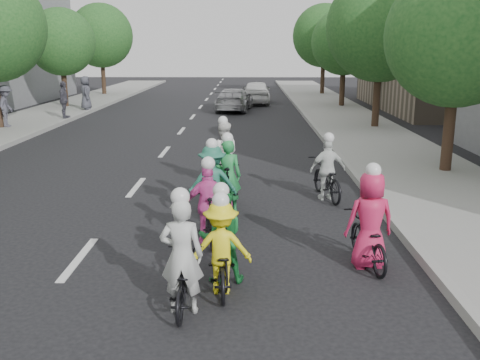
{
  "coord_description": "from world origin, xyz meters",
  "views": [
    {
      "loc": [
        2.99,
        -8.8,
        3.64
      ],
      "look_at": [
        2.83,
        1.83,
        1.0
      ],
      "focal_mm": 40.0,
      "sensor_mm": 36.0,
      "label": 1
    }
  ],
  "objects_px": {
    "cyclist_2": "(221,255)",
    "cyclist_3": "(209,212)",
    "cyclist_7": "(212,188)",
    "follow_car_lead": "(234,100)",
    "cyclist_5": "(228,184)",
    "cyclist_1": "(222,243)",
    "cyclist_6": "(223,161)",
    "spectator_1": "(64,100)",
    "cyclist_8": "(327,176)",
    "follow_car_trail": "(256,92)",
    "spectator_0": "(6,106)",
    "cyclist_0": "(183,271)",
    "spectator_2": "(86,93)",
    "cyclist_4": "(369,231)"
  },
  "relations": [
    {
      "from": "cyclist_2",
      "to": "cyclist_3",
      "type": "distance_m",
      "value": 2.07
    },
    {
      "from": "cyclist_7",
      "to": "follow_car_lead",
      "type": "height_order",
      "value": "cyclist_7"
    },
    {
      "from": "cyclist_5",
      "to": "cyclist_7",
      "type": "height_order",
      "value": "cyclist_5"
    },
    {
      "from": "cyclist_1",
      "to": "cyclist_3",
      "type": "bearing_deg",
      "value": -87.32
    },
    {
      "from": "cyclist_6",
      "to": "spectator_1",
      "type": "height_order",
      "value": "spectator_1"
    },
    {
      "from": "cyclist_3",
      "to": "follow_car_lead",
      "type": "bearing_deg",
      "value": -97.56
    },
    {
      "from": "cyclist_8",
      "to": "follow_car_lead",
      "type": "xyz_separation_m",
      "value": [
        -2.77,
        18.9,
        0.08
      ]
    },
    {
      "from": "follow_car_trail",
      "to": "cyclist_2",
      "type": "bearing_deg",
      "value": 89.33
    },
    {
      "from": "cyclist_3",
      "to": "cyclist_5",
      "type": "height_order",
      "value": "cyclist_5"
    },
    {
      "from": "follow_car_lead",
      "to": "spectator_0",
      "type": "distance_m",
      "value": 12.7
    },
    {
      "from": "follow_car_trail",
      "to": "cyclist_6",
      "type": "bearing_deg",
      "value": 88.07
    },
    {
      "from": "cyclist_1",
      "to": "cyclist_0",
      "type": "bearing_deg",
      "value": 55.5
    },
    {
      "from": "spectator_2",
      "to": "cyclist_4",
      "type": "bearing_deg",
      "value": -170.74
    },
    {
      "from": "cyclist_8",
      "to": "cyclist_0",
      "type": "bearing_deg",
      "value": 52.25
    },
    {
      "from": "cyclist_1",
      "to": "spectator_2",
      "type": "distance_m",
      "value": 24.59
    },
    {
      "from": "cyclist_2",
      "to": "follow_car_lead",
      "type": "xyz_separation_m",
      "value": [
        -0.42,
        24.08,
        0.09
      ]
    },
    {
      "from": "spectator_1",
      "to": "cyclist_4",
      "type": "bearing_deg",
      "value": -154.03
    },
    {
      "from": "cyclist_4",
      "to": "cyclist_5",
      "type": "relative_size",
      "value": 1.0
    },
    {
      "from": "cyclist_1",
      "to": "spectator_2",
      "type": "bearing_deg",
      "value": -76.86
    },
    {
      "from": "cyclist_2",
      "to": "spectator_2",
      "type": "distance_m",
      "value": 24.96
    },
    {
      "from": "cyclist_2",
      "to": "cyclist_8",
      "type": "bearing_deg",
      "value": -118.05
    },
    {
      "from": "cyclist_1",
      "to": "cyclist_7",
      "type": "height_order",
      "value": "cyclist_7"
    },
    {
      "from": "cyclist_4",
      "to": "cyclist_7",
      "type": "relative_size",
      "value": 1.02
    },
    {
      "from": "cyclist_5",
      "to": "follow_car_trail",
      "type": "distance_m",
      "value": 24.14
    },
    {
      "from": "cyclist_5",
      "to": "cyclist_8",
      "type": "bearing_deg",
      "value": -156.33
    },
    {
      "from": "cyclist_7",
      "to": "cyclist_2",
      "type": "bearing_deg",
      "value": 88.12
    },
    {
      "from": "cyclist_3",
      "to": "cyclist_8",
      "type": "distance_m",
      "value": 4.13
    },
    {
      "from": "cyclist_6",
      "to": "cyclist_0",
      "type": "bearing_deg",
      "value": 85.94
    },
    {
      "from": "cyclist_7",
      "to": "spectator_0",
      "type": "bearing_deg",
      "value": -59.35
    },
    {
      "from": "cyclist_7",
      "to": "spectator_2",
      "type": "relative_size",
      "value": 0.93
    },
    {
      "from": "cyclist_5",
      "to": "follow_car_lead",
      "type": "relative_size",
      "value": 0.4
    },
    {
      "from": "cyclist_8",
      "to": "spectator_0",
      "type": "xyz_separation_m",
      "value": [
        -12.83,
        11.17,
        0.51
      ]
    },
    {
      "from": "cyclist_2",
      "to": "cyclist_5",
      "type": "height_order",
      "value": "cyclist_5"
    },
    {
      "from": "spectator_1",
      "to": "cyclist_0",
      "type": "bearing_deg",
      "value": -162.97
    },
    {
      "from": "cyclist_7",
      "to": "cyclist_8",
      "type": "distance_m",
      "value": 3.16
    },
    {
      "from": "cyclist_2",
      "to": "follow_car_lead",
      "type": "distance_m",
      "value": 24.09
    },
    {
      "from": "cyclist_8",
      "to": "follow_car_lead",
      "type": "height_order",
      "value": "cyclist_8"
    },
    {
      "from": "cyclist_2",
      "to": "cyclist_5",
      "type": "bearing_deg",
      "value": -92.96
    },
    {
      "from": "cyclist_3",
      "to": "cyclist_5",
      "type": "xyz_separation_m",
      "value": [
        0.28,
        2.1,
        0.02
      ]
    },
    {
      "from": "cyclist_0",
      "to": "cyclist_7",
      "type": "bearing_deg",
      "value": -91.5
    },
    {
      "from": "cyclist_1",
      "to": "follow_car_lead",
      "type": "xyz_separation_m",
      "value": [
        -0.41,
        23.69,
        0.05
      ]
    },
    {
      "from": "cyclist_5",
      "to": "cyclist_6",
      "type": "relative_size",
      "value": 0.96
    },
    {
      "from": "cyclist_5",
      "to": "spectator_0",
      "type": "height_order",
      "value": "spectator_0"
    },
    {
      "from": "cyclist_2",
      "to": "follow_car_trail",
      "type": "relative_size",
      "value": 0.36
    },
    {
      "from": "cyclist_7",
      "to": "spectator_2",
      "type": "height_order",
      "value": "spectator_2"
    },
    {
      "from": "cyclist_0",
      "to": "spectator_0",
      "type": "bearing_deg",
      "value": -59.03
    },
    {
      "from": "cyclist_7",
      "to": "cyclist_1",
      "type": "bearing_deg",
      "value": 88.59
    },
    {
      "from": "spectator_0",
      "to": "cyclist_2",
      "type": "bearing_deg",
      "value": -155.15
    },
    {
      "from": "cyclist_0",
      "to": "cyclist_5",
      "type": "bearing_deg",
      "value": -94.97
    },
    {
      "from": "follow_car_trail",
      "to": "spectator_1",
      "type": "distance_m",
      "value": 13.27
    }
  ]
}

